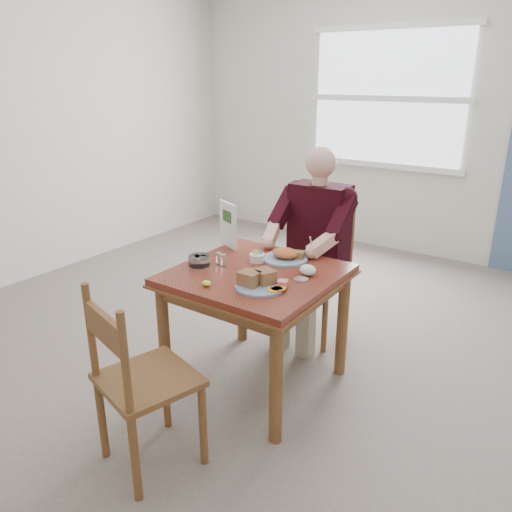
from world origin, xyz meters
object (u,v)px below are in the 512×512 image
Objects in this scene: near_plate at (259,281)px; far_plate at (286,256)px; chair_far at (318,273)px; chair_near at (139,381)px; diner at (314,232)px; table at (256,289)px.

far_plate is at bearing 102.73° from near_plate.
near_plate is at bearing -81.57° from chair_far.
chair_near is at bearing -94.84° from far_plate.
diner is at bearing -89.99° from chair_far.
chair_near is (-0.05, -0.89, -0.16)m from table.
diner is at bearing 90.00° from table.
near_plate is (0.14, -0.98, 0.30)m from chair_far.
far_plate is at bearing -84.21° from diner.
chair_near is 2.70× the size of far_plate.
near_plate is at bearing -51.06° from table.
chair_near is 3.13× the size of near_plate.
table is at bearing -90.00° from chair_far.
table is at bearing 86.65° from chair_near.
diner is (0.00, 0.71, 0.17)m from table.
near_plate is (0.20, 0.71, 0.30)m from chair_near.
chair_near is (-0.05, -1.69, 0.00)m from chair_far.
diner reaches higher than table.
chair_far is 0.69× the size of diner.
diner is at bearing 99.27° from near_plate.
far_plate is (0.05, -0.45, -0.03)m from diner.
chair_far is (0.00, 0.80, -0.16)m from table.
diner reaches higher than chair_near.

